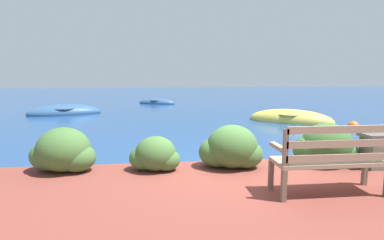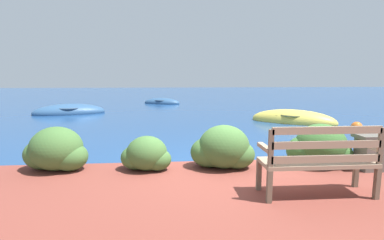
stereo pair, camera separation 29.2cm
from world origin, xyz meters
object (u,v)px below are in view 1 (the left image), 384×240
object	(u,v)px
mooring_buoy	(353,126)
park_bench	(331,158)
rowboat_far	(157,103)
rowboat_mid	(65,113)
rowboat_nearest	(290,120)

from	to	relation	value
mooring_buoy	park_bench	bearing A→B (deg)	-126.89
rowboat_far	rowboat_mid	bearing A→B (deg)	-108.21
rowboat_nearest	park_bench	bearing A→B (deg)	104.89
park_bench	rowboat_nearest	bearing A→B (deg)	71.03
rowboat_mid	mooring_buoy	world-z (taller)	rowboat_mid
rowboat_far	park_bench	bearing A→B (deg)	-58.58
rowboat_nearest	rowboat_mid	distance (m)	9.81
rowboat_mid	mooring_buoy	distance (m)	11.79
park_bench	rowboat_nearest	world-z (taller)	park_bench
rowboat_mid	mooring_buoy	bearing A→B (deg)	139.10
rowboat_nearest	mooring_buoy	bearing A→B (deg)	169.75
rowboat_mid	mooring_buoy	xyz separation A→B (m)	(10.72, -4.92, -0.00)
park_bench	mooring_buoy	bearing A→B (deg)	55.09
rowboat_nearest	rowboat_mid	size ratio (longest dim) A/B	0.94
rowboat_mid	rowboat_far	bearing A→B (deg)	-147.49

